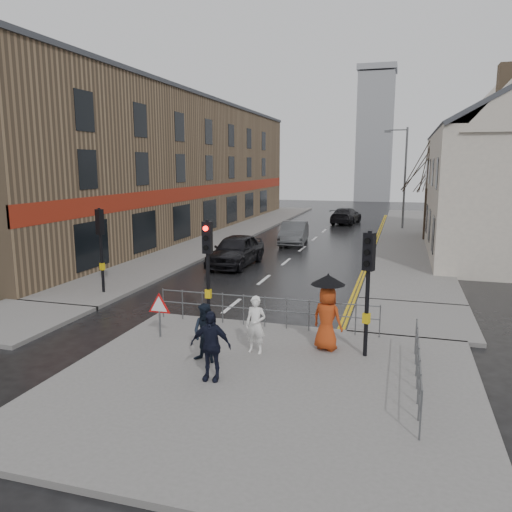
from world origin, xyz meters
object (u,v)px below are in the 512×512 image
Objects in this scene: car_parked at (236,250)px; car_mid at (294,233)px; pedestrian_a at (256,325)px; pedestrian_with_umbrella at (327,310)px; pedestrian_b at (206,333)px; pedestrian_d at (211,345)px.

car_parked reaches higher than car_mid.
pedestrian_with_umbrella is at bearing 29.54° from pedestrian_a.
car_mid is (-5.03, 19.00, -0.53)m from pedestrian_with_umbrella.
pedestrian_a is 1.02× the size of pedestrian_b.
pedestrian_a is 1.45m from pedestrian_b.
pedestrian_b reaches higher than car_parked.
pedestrian_d is at bearing -51.63° from pedestrian_b.
pedestrian_d is at bearing -98.84° from pedestrian_a.
car_mid is at bearing 105.41° from pedestrian_a.
pedestrian_d is 14.41m from car_parked.
pedestrian_a is 0.74× the size of pedestrian_with_umbrella.
pedestrian_with_umbrella is 0.47× the size of car_mid.
pedestrian_with_umbrella reaches higher than car_mid.
pedestrian_a is 2.05m from pedestrian_d.
car_mid is at bearing 82.33° from car_parked.
pedestrian_with_umbrella is 19.66m from car_mid.
car_mid is (-3.20, 19.79, -0.18)m from pedestrian_a.
pedestrian_d is (-2.36, -2.76, -0.29)m from pedestrian_with_umbrella.
pedestrian_a is 20.05m from car_mid.
pedestrian_d is 21.93m from car_mid.
pedestrian_a is at bearing 54.49° from pedestrian_b.
pedestrian_a is at bearing -66.54° from car_parked.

